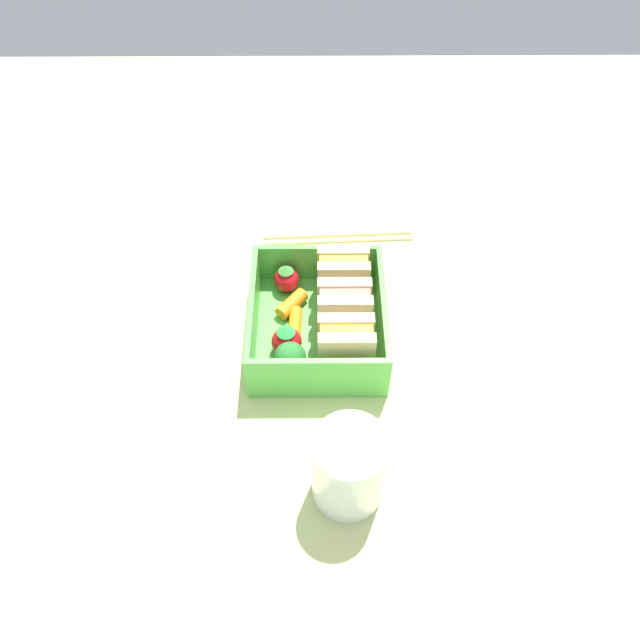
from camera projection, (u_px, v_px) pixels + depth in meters
ground_plane at (320, 341)px, 68.77cm from camera, size 120.00×120.00×2.00cm
bento_tray at (320, 332)px, 67.53cm from camera, size 15.85×14.14×1.20cm
bento_rim at (320, 315)px, 65.19cm from camera, size 15.85×14.14×4.83cm
sandwich_left at (345, 277)px, 67.63cm from camera, size 3.67×5.55×6.16cm
sandwich_center_left at (347, 310)px, 64.68cm from camera, size 3.67×5.55×6.16cm
sandwich_center at (348, 346)px, 61.73cm from camera, size 3.67×5.55×6.16cm
strawberry_left at (289, 279)px, 69.58cm from camera, size 2.82×2.82×3.42cm
carrot_stick_left at (294, 304)px, 68.23cm from camera, size 4.00×3.61×1.59cm
carrot_stick_far_left at (297, 322)px, 66.73cm from camera, size 4.30×1.54×1.36cm
strawberry_far_left at (289, 341)px, 63.89cm from camera, size 3.16×3.16×3.76cm
broccoli_floret at (293, 358)px, 61.57cm from camera, size 3.26×3.26×4.18cm
chopstick_pair at (340, 236)px, 77.36cm from camera, size 2.63×18.55×0.70cm
drinking_glass at (352, 468)px, 53.46cm from camera, size 6.44×6.44×8.70cm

